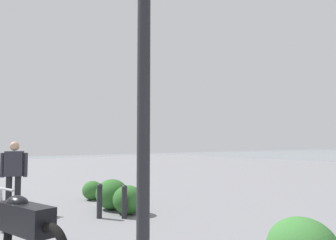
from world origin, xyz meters
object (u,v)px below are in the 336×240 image
at_px(lamppost, 144,60).
at_px(pedestrian, 14,172).
at_px(motorcycle, 23,226).
at_px(bollard_mid, 99,200).
at_px(bollard_near, 124,201).

height_order(lamppost, pedestrian, lamppost).
xyz_separation_m(lamppost, motorcycle, (2.15, 0.64, -2.07)).
xyz_separation_m(pedestrian, bollard_mid, (-1.71, -1.43, -0.59)).
xyz_separation_m(motorcycle, bollard_mid, (1.91, -2.10, -0.10)).
bearing_deg(pedestrian, motorcycle, 169.40).
relative_size(lamppost, motorcycle, 1.80).
bearing_deg(motorcycle, lamppost, -163.46).
height_order(pedestrian, bollard_near, pedestrian).
bearing_deg(bollard_near, motorcycle, 121.44).
height_order(pedestrian, bollard_mid, pedestrian).
bearing_deg(motorcycle, bollard_mid, -47.80).
height_order(lamppost, bollard_near, lamppost).
relative_size(lamppost, bollard_mid, 4.97).
bearing_deg(bollard_mid, pedestrian, 39.92).
relative_size(motorcycle, pedestrian, 1.25).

